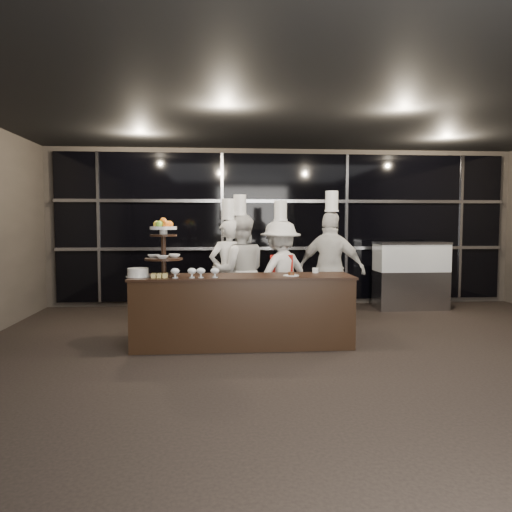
{
  "coord_description": "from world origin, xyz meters",
  "views": [
    {
      "loc": [
        -1.33,
        -4.58,
        1.62
      ],
      "look_at": [
        -0.79,
        2.1,
        1.15
      ],
      "focal_mm": 35.0,
      "sensor_mm": 36.0,
      "label": 1
    }
  ],
  "objects": [
    {
      "name": "room",
      "position": [
        0.0,
        0.0,
        1.5
      ],
      "size": [
        10.0,
        10.0,
        10.0
      ],
      "color": "black",
      "rests_on": "ground"
    },
    {
      "name": "window_wall",
      "position": [
        0.0,
        4.94,
        1.5
      ],
      "size": [
        8.6,
        0.1,
        2.8
      ],
      "color": "black",
      "rests_on": "ground"
    },
    {
      "name": "buffet_counter",
      "position": [
        -0.99,
        1.8,
        0.47
      ],
      "size": [
        2.84,
        0.74,
        0.92
      ],
      "color": "black",
      "rests_on": "ground"
    },
    {
      "name": "display_stand",
      "position": [
        -1.99,
        1.8,
        1.34
      ],
      "size": [
        0.48,
        0.48,
        0.74
      ],
      "color": "black",
      "rests_on": "buffet_counter"
    },
    {
      "name": "compotes",
      "position": [
        -1.58,
        1.58,
        1.0
      ],
      "size": [
        0.6,
        0.11,
        0.12
      ],
      "color": "silver",
      "rests_on": "buffet_counter"
    },
    {
      "name": "layer_cake",
      "position": [
        -2.3,
        1.75,
        0.97
      ],
      "size": [
        0.3,
        0.3,
        0.11
      ],
      "color": "white",
      "rests_on": "buffet_counter"
    },
    {
      "name": "pastry_squares",
      "position": [
        -2.02,
        1.63,
        0.95
      ],
      "size": [
        0.2,
        0.13,
        0.05
      ],
      "color": "#E0C86D",
      "rests_on": "buffet_counter"
    },
    {
      "name": "small_plate",
      "position": [
        -0.37,
        1.7,
        0.94
      ],
      "size": [
        0.2,
        0.2,
        0.05
      ],
      "color": "white",
      "rests_on": "buffet_counter"
    },
    {
      "name": "chef_cup",
      "position": [
        0.02,
        2.05,
        0.96
      ],
      "size": [
        0.08,
        0.08,
        0.07
      ],
      "primitive_type": "cylinder",
      "color": "white",
      "rests_on": "buffet_counter"
    },
    {
      "name": "display_case",
      "position": [
        2.26,
        4.3,
        0.69
      ],
      "size": [
        1.31,
        0.57,
        1.24
      ],
      "color": "#A5A5AA",
      "rests_on": "ground"
    },
    {
      "name": "chef_a",
      "position": [
        -1.14,
        2.88,
        0.85
      ],
      "size": [
        0.7,
        0.57,
        1.95
      ],
      "color": "silver",
      "rests_on": "ground"
    },
    {
      "name": "chef_b",
      "position": [
        -0.96,
        2.88,
        0.87
      ],
      "size": [
        0.88,
        0.71,
        2.01
      ],
      "color": "silver",
      "rests_on": "ground"
    },
    {
      "name": "chef_c",
      "position": [
        -0.35,
        2.86,
        0.83
      ],
      "size": [
        1.21,
        1.08,
        1.93
      ],
      "color": "white",
      "rests_on": "ground"
    },
    {
      "name": "chef_d",
      "position": [
        0.4,
        2.78,
        0.9
      ],
      "size": [
        1.11,
        0.89,
        2.07
      ],
      "color": "silver",
      "rests_on": "ground"
    }
  ]
}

